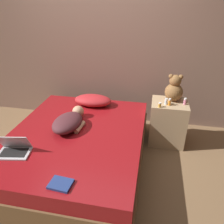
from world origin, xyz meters
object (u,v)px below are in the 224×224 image
book (61,184)px  bottle_orange (170,102)px  laptop (14,149)px  teddy_bear (174,89)px  bottle_clear (166,102)px  bottle_pink (185,101)px  pillow (93,100)px  bottle_amber (160,105)px  person_lying (69,121)px

book → bottle_orange: bearing=56.6°
laptop → teddy_bear: size_ratio=0.95×
bottle_clear → bottle_pink: bearing=10.3°
pillow → bottle_orange: 1.10m
teddy_bear → bottle_orange: 0.21m
bottle_amber → bottle_pink: bearing=23.9°
person_lying → bottle_pink: 1.53m
bottle_clear → book: size_ratio=0.42×
laptop → book: 0.72m
book → person_lying: bearing=106.2°
teddy_bear → bottle_pink: size_ratio=4.04×
pillow → book: bearing=-84.8°
bottle_pink → book: (-1.14, -1.49, -0.21)m
teddy_bear → bottle_pink: (0.15, -0.11, -0.12)m
person_lying → teddy_bear: 1.46m
bottle_pink → bottle_amber: bottle_pink is taller
bottle_orange → book: size_ratio=0.47×
bottle_pink → book: size_ratio=0.45×
laptop → bottle_amber: bottle_amber is taller
bottle_orange → bottle_amber: bearing=-147.1°
person_lying → laptop: size_ratio=1.84×
pillow → laptop: (-0.50, -1.25, -0.03)m
pillow → teddy_bear: 1.17m
laptop → bottle_orange: bottle_orange is taller
pillow → bottle_amber: (0.96, -0.23, 0.13)m
person_lying → bottle_orange: size_ratio=6.80×
pillow → person_lying: (-0.12, -0.66, 0.00)m
bottle_pink → book: bearing=-127.5°
laptop → bottle_amber: size_ratio=5.45×
bottle_orange → book: bearing=-123.4°
person_lying → bottle_clear: (1.17, 0.53, 0.13)m
pillow → bottle_pink: size_ratio=6.00×
laptop → bottle_clear: size_ratio=4.13×
teddy_bear → bottle_pink: bearing=-36.1°
laptop → bottle_pink: bearing=23.1°
pillow → laptop: laptop is taller
pillow → bottle_clear: size_ratio=6.44×
book → pillow: bearing=95.2°
person_lying → bottle_orange: bottle_orange is taller
person_lying → bottle_amber: size_ratio=10.03×
bottle_amber → bottle_orange: bottle_orange is taller
laptop → teddy_bear: (1.64, 1.27, 0.29)m
bottle_pink → bottle_orange: bearing=-162.3°
laptop → teddy_bear: 2.10m
book → bottle_pink: bearing=52.5°
laptop → book: (0.65, -0.33, -0.04)m
person_lying → bottle_orange: 1.32m
laptop → person_lying: bearing=47.7°
book → laptop: bearing=153.2°
laptop → bottle_clear: 1.92m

